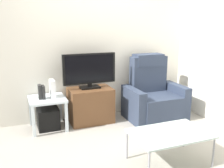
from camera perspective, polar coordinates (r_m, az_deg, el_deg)
ground_plane at (r=3.74m, az=-0.14°, el=-12.49°), size 6.40×6.40×0.00m
wall_back at (r=4.44m, az=-5.58°, el=9.12°), size 6.40×0.06×2.60m
tv_stand at (r=4.35m, az=-4.70°, el=-4.60°), size 0.70×0.47×0.57m
television at (r=4.22m, az=-4.93°, el=3.04°), size 0.87×0.20×0.57m
recliner_armchair at (r=4.58m, az=8.99°, el=-2.65°), size 0.98×0.78×1.08m
side_table at (r=4.14m, az=-13.93°, el=-4.02°), size 0.54×0.54×0.50m
subwoofer_box at (r=4.23m, az=-13.73°, el=-7.32°), size 0.32×0.32×0.32m
book_leftmost at (r=4.06m, az=-15.44°, el=-1.66°), size 0.05×0.10×0.22m
book_middle at (r=4.07m, az=-14.74°, el=-1.73°), size 0.04×0.14×0.20m
game_console at (r=4.11m, az=-12.88°, el=-0.98°), size 0.07×0.20×0.27m
coffee_table at (r=3.17m, az=12.46°, el=-10.72°), size 0.90×0.60×0.38m
cell_phone at (r=3.18m, az=10.92°, el=-9.98°), size 0.10×0.16×0.01m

